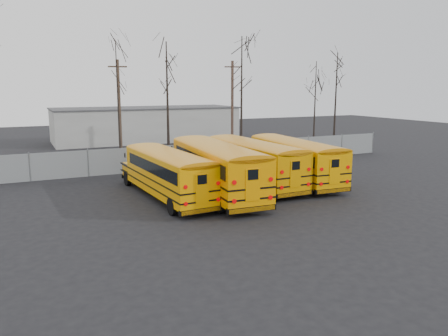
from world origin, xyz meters
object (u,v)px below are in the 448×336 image
bus_d (293,157)px  utility_pole_right (232,105)px  bus_c (252,159)px  bus_a (167,170)px  utility_pole_left (119,111)px  bus_b (216,165)px

bus_d → utility_pole_right: size_ratio=1.20×
bus_c → utility_pole_right: size_ratio=1.21×
bus_a → bus_c: 6.42m
bus_c → utility_pole_left: size_ratio=1.26×
bus_d → bus_c: bearing=177.9°
bus_c → utility_pole_left: 13.93m
bus_d → utility_pole_right: bearing=82.8°
bus_a → utility_pole_left: size_ratio=1.21×
bus_a → bus_c: bearing=5.9°
bus_b → utility_pole_left: bearing=105.0°
bus_a → bus_b: bus_b is taller
bus_b → utility_pole_left: size_ratio=1.35×
bus_d → bus_a: bearing=-171.7°
bus_b → bus_d: bearing=14.0°
utility_pole_left → bus_d: bearing=-42.0°
bus_a → utility_pole_right: bearing=49.4°
bus_c → utility_pole_right: 17.11m
utility_pole_left → utility_pole_right: 12.96m
bus_c → bus_b: bearing=-157.2°
bus_c → utility_pole_left: utility_pole_left is taller
utility_pole_left → utility_pole_right: size_ratio=0.96×
bus_b → bus_c: 3.74m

